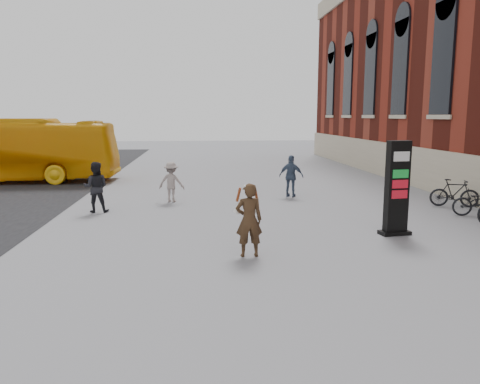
{
  "coord_description": "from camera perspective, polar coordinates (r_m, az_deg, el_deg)",
  "views": [
    {
      "loc": [
        -0.47,
        -10.59,
        3.2
      ],
      "look_at": [
        0.58,
        0.75,
        1.34
      ],
      "focal_mm": 35.0,
      "sensor_mm": 36.0,
      "label": 1
    }
  ],
  "objects": [
    {
      "name": "pedestrian_b",
      "position": [
        17.64,
        -8.36,
        1.21
      ],
      "size": [
        1.07,
        0.76,
        1.5
      ],
      "primitive_type": "imported",
      "rotation": [
        0.0,
        0.0,
        2.91
      ],
      "color": "gray",
      "rests_on": "ground"
    },
    {
      "name": "bike_7",
      "position": [
        18.21,
        24.68,
        -0.11
      ],
      "size": [
        1.71,
        0.98,
        0.99
      ],
      "primitive_type": "imported",
      "rotation": [
        0.0,
        0.0,
        1.24
      ],
      "color": "black",
      "rests_on": "ground"
    },
    {
      "name": "pedestrian_c",
      "position": [
        18.68,
        6.27,
        1.94
      ],
      "size": [
        1.05,
        0.77,
        1.66
      ],
      "primitive_type": "imported",
      "rotation": [
        0.0,
        0.0,
        2.72
      ],
      "color": "#41516A",
      "rests_on": "ground"
    },
    {
      "name": "info_pylon",
      "position": [
        13.24,
        18.58,
        0.43
      ],
      "size": [
        0.87,
        0.52,
        2.55
      ],
      "rotation": [
        0.0,
        0.0,
        0.14
      ],
      "color": "black",
      "rests_on": "ground"
    },
    {
      "name": "woman",
      "position": [
        10.68,
        1.09,
        -3.32
      ],
      "size": [
        0.65,
        0.6,
        1.7
      ],
      "rotation": [
        0.0,
        0.0,
        3.19
      ],
      "color": "black",
      "rests_on": "ground"
    },
    {
      "name": "ground",
      "position": [
        11.08,
        -2.64,
        -7.53
      ],
      "size": [
        100.0,
        100.0,
        0.0
      ],
      "primitive_type": "plane",
      "color": "#9E9EA3"
    },
    {
      "name": "bus",
      "position": [
        25.51,
        -27.22,
        4.52
      ],
      "size": [
        11.05,
        2.78,
        3.07
      ],
      "primitive_type": "imported",
      "rotation": [
        0.0,
        0.0,
        1.55
      ],
      "color": "#E9A50C",
      "rests_on": "road"
    },
    {
      "name": "pedestrian_a",
      "position": [
        16.32,
        -17.17,
        0.57
      ],
      "size": [
        0.83,
        0.65,
        1.69
      ],
      "primitive_type": "imported",
      "rotation": [
        0.0,
        0.0,
        3.15
      ],
      "color": "black",
      "rests_on": "ground"
    }
  ]
}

